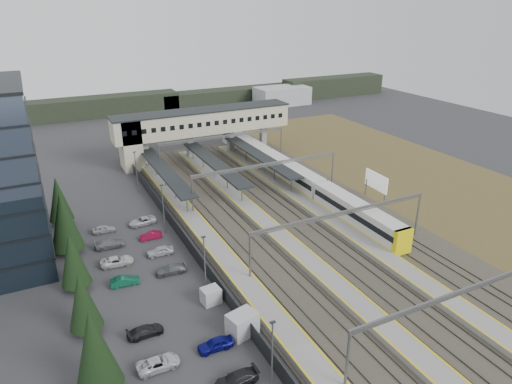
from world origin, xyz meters
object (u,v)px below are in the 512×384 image
billboard (376,182)px  relay_cabin_far (211,296)px  footbridge (192,125)px  train (291,173)px  relay_cabin_near (242,324)px

billboard → relay_cabin_far: bearing=-157.8°
footbridge → train: footbridge is taller
relay_cabin_far → billboard: size_ratio=0.38×
relay_cabin_near → billboard: (36.51, 22.01, 2.20)m
relay_cabin_far → footbridge: 54.57m
relay_cabin_far → train: train is taller
footbridge → train: 26.55m
billboard → relay_cabin_near: bearing=-148.9°
relay_cabin_near → billboard: billboard is taller
relay_cabin_near → footbridge: bearing=75.9°
relay_cabin_far → billboard: 40.62m
footbridge → relay_cabin_far: bearing=-106.9°
relay_cabin_far → train: (28.05, 28.97, 1.16)m
relay_cabin_near → train: bearing=52.9°
relay_cabin_near → relay_cabin_far: (-1.03, 6.70, -0.31)m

